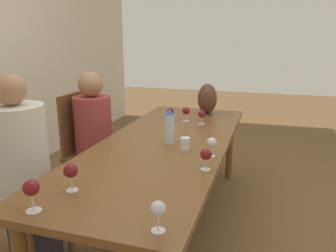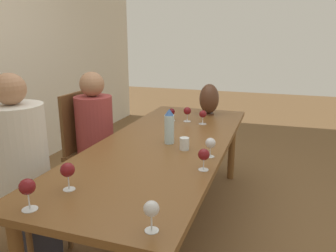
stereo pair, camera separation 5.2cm
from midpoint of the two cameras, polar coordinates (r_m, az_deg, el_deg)
name	(u,v)px [view 1 (the left image)]	position (r m, az deg, el deg)	size (l,w,h in m)	color
ground_plane	(165,227)	(2.76, -1.16, -17.22)	(14.00, 14.00, 0.00)	brown
dining_table	(164,150)	(2.47, -1.24, -4.26)	(2.47, 0.93, 0.72)	brown
water_bottle	(170,127)	(2.39, -0.34, -0.12)	(0.07, 0.07, 0.26)	#ADCCD6
water_tumbler	(185,144)	(2.28, 2.36, -3.08)	(0.07, 0.07, 0.09)	silver
vase	(207,99)	(3.30, 6.41, 4.73)	(0.19, 0.19, 0.31)	#4C2D1E
wine_glass_0	(170,112)	(3.04, -0.08, 2.43)	(0.07, 0.07, 0.12)	silver
wine_glass_1	(31,189)	(1.60, -23.58, -10.01)	(0.07, 0.07, 0.15)	silver
wine_glass_2	(206,155)	(1.93, 5.87, -5.01)	(0.07, 0.07, 0.13)	silver
wine_glass_3	(212,143)	(2.14, 6.93, -2.98)	(0.07, 0.07, 0.13)	silver
wine_glass_4	(186,111)	(3.02, 2.72, 2.58)	(0.07, 0.07, 0.14)	silver
wine_glass_5	(158,210)	(1.34, -2.87, -14.36)	(0.07, 0.07, 0.13)	silver
wine_glass_6	(202,114)	(2.95, 5.40, 2.03)	(0.07, 0.07, 0.13)	silver
wine_glass_7	(71,171)	(1.74, -17.41, -7.54)	(0.07, 0.07, 0.15)	silver
chair_near	(13,189)	(2.40, -25.97, -9.80)	(0.44, 0.44, 1.00)	brown
chair_far	(87,146)	(3.07, -14.43, -3.35)	(0.44, 0.44, 1.00)	brown
person_near	(22,168)	(2.29, -24.72, -6.73)	(0.37, 0.37, 1.28)	#2D2D38
person_far	(95,134)	(2.99, -13.08, -1.36)	(0.33, 0.33, 1.20)	#2D2D38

